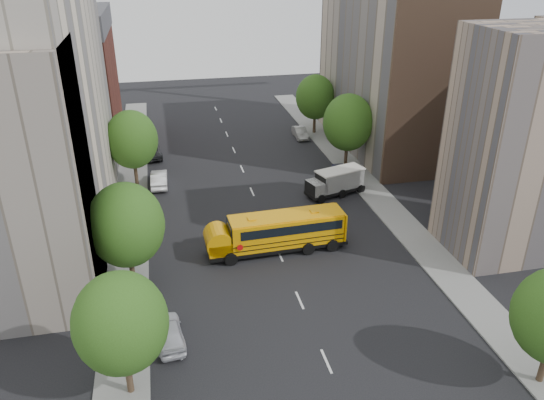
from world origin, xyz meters
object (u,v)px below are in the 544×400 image
object	(u,v)px
street_tree_4	(348,123)
parked_car_2	(150,151)
street_tree_5	(315,97)
school_bus	(276,231)
street_tree_1	(126,225)
safari_truck	(336,182)
parked_car_0	(169,332)
street_tree_0	(121,323)
street_tree_2	(132,140)
parked_car_1	(159,179)
parked_car_5	(300,133)
parked_car_4	(342,173)

from	to	relation	value
street_tree_4	parked_car_2	world-z (taller)	street_tree_4
street_tree_5	school_bus	xyz separation A→B (m)	(-11.16, -27.24, -2.97)
street_tree_1	safari_truck	bearing A→B (deg)	32.03
parked_car_0	street_tree_4	bearing A→B (deg)	-135.05
street_tree_0	street_tree_5	world-z (taller)	street_tree_5
street_tree_0	school_bus	size ratio (longest dim) A/B	0.67
street_tree_2	safari_truck	bearing A→B (deg)	-18.46
street_tree_0	school_bus	bearing A→B (deg)	49.65
street_tree_0	safari_truck	xyz separation A→B (m)	(18.76, 21.74, -3.32)
safari_truck	parked_car_1	distance (m)	17.52
street_tree_5	street_tree_4	bearing A→B (deg)	-90.00
street_tree_4	safari_truck	bearing A→B (deg)	-117.34
street_tree_1	parked_car_5	xyz separation A→B (m)	(19.80, 28.69, -4.30)
school_bus	parked_car_2	size ratio (longest dim) A/B	2.20
street_tree_0	parked_car_1	distance (m)	27.79
street_tree_1	parked_car_4	distance (m)	25.83
street_tree_1	street_tree_4	world-z (taller)	street_tree_4
street_tree_4	parked_car_1	xyz separation A→B (m)	(-19.80, -0.57, -4.34)
school_bus	safari_truck	world-z (taller)	school_bus
street_tree_1	safari_truck	world-z (taller)	street_tree_1
street_tree_1	street_tree_2	size ratio (longest dim) A/B	1.03
street_tree_2	safari_truck	world-z (taller)	street_tree_2
parked_car_1	street_tree_0	bearing A→B (deg)	86.97
parked_car_0	street_tree_1	bearing A→B (deg)	-76.75
street_tree_4	safari_truck	xyz separation A→B (m)	(-3.24, -6.26, -3.76)
school_bus	street_tree_2	bearing A→B (deg)	123.13
parked_car_2	parked_car_5	distance (m)	18.63
street_tree_0	street_tree_4	distance (m)	35.61
street_tree_0	parked_car_0	size ratio (longest dim) A/B	1.79
street_tree_2	parked_car_5	world-z (taller)	street_tree_2
parked_car_5	street_tree_5	bearing A→B (deg)	32.19
parked_car_2	parked_car_5	world-z (taller)	parked_car_2
street_tree_1	street_tree_0	bearing A→B (deg)	-90.00
street_tree_0	parked_car_5	distance (m)	43.64
street_tree_2	parked_car_1	world-z (taller)	street_tree_2
street_tree_1	school_bus	distance (m)	11.65
street_tree_4	parked_car_5	size ratio (longest dim) A/B	2.04
street_tree_5	safari_truck	xyz separation A→B (m)	(-3.24, -18.26, -3.38)
school_bus	parked_car_4	size ratio (longest dim) A/B	2.72
safari_truck	parked_car_1	xyz separation A→B (m)	(-16.56, 5.69, -0.58)
parked_car_4	street_tree_2	bearing A→B (deg)	175.66
school_bus	parked_car_0	size ratio (longest dim) A/B	2.68
street_tree_1	parked_car_4	bearing A→B (deg)	36.03
street_tree_2	parked_car_2	xyz separation A→B (m)	(1.40, 7.77, -4.13)
parked_car_1	parked_car_5	distance (m)	20.89
parked_car_2	parked_car_4	bearing A→B (deg)	145.22
street_tree_2	parked_car_2	distance (m)	8.90
parked_car_5	school_bus	bearing A→B (deg)	-107.69
school_bus	parked_car_4	bearing A→B (deg)	49.08
school_bus	parked_car_1	xyz separation A→B (m)	(-8.64, 14.66, -0.99)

